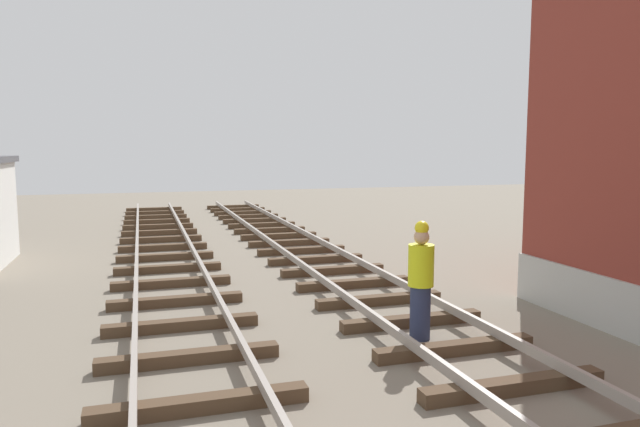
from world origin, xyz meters
TOP-DOWN VIEW (x-y plane):
  - track_worker_foreground at (0.49, 7.80)m, footprint 0.40×0.40m

SIDE VIEW (x-z plane):
  - track_worker_foreground at x=0.49m, z-range -0.01..1.86m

